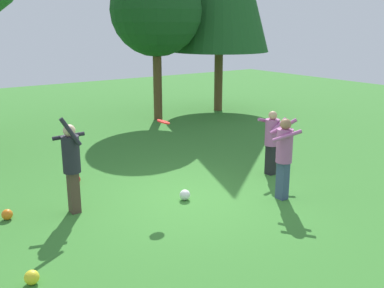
# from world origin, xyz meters

# --- Properties ---
(ground_plane) EXTENTS (40.00, 40.00, 0.00)m
(ground_plane) POSITION_xyz_m (0.00, 0.00, 0.00)
(ground_plane) COLOR #387A2D
(person_thrower) EXTENTS (0.62, 0.58, 1.97)m
(person_thrower) POSITION_xyz_m (-2.27, 0.73, 1.07)
(person_thrower) COLOR #4C382D
(person_thrower) RESTS_ON ground_plane
(person_catcher) EXTENTS (0.56, 0.50, 1.59)m
(person_catcher) POSITION_xyz_m (2.55, 0.16, 0.94)
(person_catcher) COLOR black
(person_catcher) RESTS_ON ground_plane
(person_bystander) EXTENTS (0.75, 0.73, 1.75)m
(person_bystander) POSITION_xyz_m (1.61, -1.14, 1.04)
(person_bystander) COLOR #38476B
(person_bystander) RESTS_ON ground_plane
(frisbee) EXTENTS (0.35, 0.35, 0.10)m
(frisbee) POSITION_xyz_m (-0.44, 0.30, 1.68)
(frisbee) COLOR red
(ball_red) EXTENTS (0.21, 0.21, 0.21)m
(ball_red) POSITION_xyz_m (-1.66, 2.27, 0.10)
(ball_red) COLOR red
(ball_red) RESTS_ON ground_plane
(ball_orange) EXTENTS (0.21, 0.21, 0.21)m
(ball_orange) POSITION_xyz_m (-3.46, 1.13, 0.10)
(ball_orange) COLOR orange
(ball_orange) RESTS_ON ground_plane
(ball_white) EXTENTS (0.23, 0.23, 0.23)m
(ball_white) POSITION_xyz_m (-0.13, -0.01, 0.11)
(ball_white) COLOR white
(ball_white) RESTS_ON ground_plane
(ball_yellow) EXTENTS (0.21, 0.21, 0.21)m
(ball_yellow) POSITION_xyz_m (-3.72, -1.37, 0.11)
(ball_yellow) COLOR yellow
(ball_yellow) RESTS_ON ground_plane
(tree_right) EXTENTS (3.39, 3.39, 5.80)m
(tree_right) POSITION_xyz_m (3.65, 7.38, 4.08)
(tree_right) COLOR brown
(tree_right) RESTS_ON ground_plane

